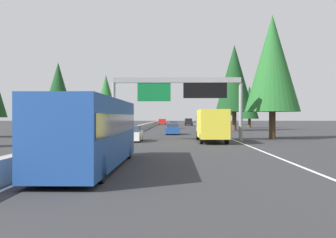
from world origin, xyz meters
name	(u,v)px	position (x,y,z in m)	size (l,w,h in m)	color
ground_plane	(141,131)	(60.00, 0.00, 0.00)	(320.00, 320.00, 0.00)	#2D2D30
median_barrier	(148,125)	(80.00, 0.30, 0.45)	(180.00, 0.56, 0.90)	#9E9B93
shoulder_stripe_right	(206,129)	(70.00, -11.52, 0.01)	(160.00, 0.16, 0.01)	silver
shoulder_stripe_median	(147,129)	(70.00, -0.25, 0.01)	(160.00, 0.16, 0.01)	silver
sign_gantry_overhead	(179,90)	(32.65, -6.04, 4.87)	(0.50, 12.68, 6.11)	gray
bus_far_center	(93,130)	(12.40, -1.97, 1.72)	(11.50, 2.55, 3.10)	#1E4793
sedan_near_right	(132,134)	(31.50, -1.60, 0.68)	(4.40, 1.80, 1.47)	white
sedan_mid_center	(173,129)	(46.06, -5.36, 0.68)	(4.40, 1.80, 1.47)	#1E4793
minivan_mid_right	(162,121)	(108.49, -1.89, 0.95)	(5.00, 1.95, 1.69)	red
box_truck_mid_left	(211,124)	(30.65, -8.99, 1.61)	(8.50, 2.40, 2.95)	gold
pickup_distant_b	(188,122)	(99.24, -9.22, 0.91)	(5.60, 2.00, 1.86)	black
sedan_near_center	(174,125)	(73.47, -5.37, 0.68)	(4.40, 1.80, 1.47)	#1E4793
oncoming_near	(115,125)	(72.49, 6.32, 0.68)	(4.40, 1.80, 1.47)	white
oncoming_far	(117,126)	(53.47, 3.07, 0.91)	(5.60, 2.00, 1.86)	#AD931E
conifer_right_near	(272,63)	(35.86, -15.84, 7.89)	(5.71, 5.71, 12.98)	#4C3823
conifer_right_mid	(234,78)	(60.76, -15.63, 8.77)	(6.35, 6.35, 14.42)	#4C3823
conifer_right_far	(249,102)	(75.39, -20.94, 5.26)	(3.81, 3.81, 8.67)	#4C3823
conifer_right_distant	(227,99)	(111.75, -21.26, 7.48)	(5.41, 5.41, 12.30)	#4C3823
conifer_left_mid	(58,88)	(77.64, 19.28, 8.46)	(6.12, 6.12, 13.92)	#4C3823
conifer_left_far	(106,95)	(100.72, 13.19, 8.33)	(6.03, 6.03, 13.70)	#4C3823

